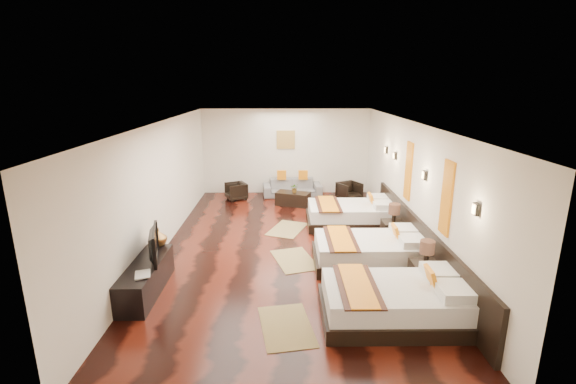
{
  "coord_description": "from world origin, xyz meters",
  "views": [
    {
      "loc": [
        -0.06,
        -8.52,
        3.61
      ],
      "look_at": [
        0.03,
        0.74,
        1.1
      ],
      "focal_mm": 25.22,
      "sensor_mm": 36.0,
      "label": 1
    }
  ],
  "objects_px": {
    "nightstand_b": "(393,230)",
    "armchair_right": "(349,191)",
    "figurine": "(158,237)",
    "table_plant": "(295,188)",
    "nightstand_a": "(425,273)",
    "armchair_left": "(236,191)",
    "bed_near": "(396,301)",
    "sofa": "(292,188)",
    "bed_mid": "(370,251)",
    "coffee_table": "(293,199)",
    "tv": "(150,244)",
    "book": "(135,276)",
    "tv_console": "(146,278)",
    "bed_far": "(351,214)"
  },
  "relations": [
    {
      "from": "tv_console",
      "to": "coffee_table",
      "type": "height_order",
      "value": "tv_console"
    },
    {
      "from": "bed_mid",
      "to": "coffee_table",
      "type": "relative_size",
      "value": 2.24
    },
    {
      "from": "coffee_table",
      "to": "bed_far",
      "type": "bearing_deg",
      "value": -50.31
    },
    {
      "from": "figurine",
      "to": "table_plant",
      "type": "relative_size",
      "value": 1.25
    },
    {
      "from": "armchair_left",
      "to": "bed_near",
      "type": "bearing_deg",
      "value": -0.0
    },
    {
      "from": "figurine",
      "to": "table_plant",
      "type": "bearing_deg",
      "value": 58.13
    },
    {
      "from": "bed_far",
      "to": "figurine",
      "type": "relative_size",
      "value": 6.39
    },
    {
      "from": "sofa",
      "to": "armchair_left",
      "type": "distance_m",
      "value": 1.85
    },
    {
      "from": "armchair_left",
      "to": "coffee_table",
      "type": "xyz_separation_m",
      "value": [
        1.8,
        -0.61,
        -0.08
      ]
    },
    {
      "from": "bed_near",
      "to": "armchair_right",
      "type": "distance_m",
      "value": 6.64
    },
    {
      "from": "nightstand_b",
      "to": "figurine",
      "type": "xyz_separation_m",
      "value": [
        -4.95,
        -1.38,
        0.39
      ]
    },
    {
      "from": "figurine",
      "to": "armchair_right",
      "type": "height_order",
      "value": "figurine"
    },
    {
      "from": "book",
      "to": "table_plant",
      "type": "distance_m",
      "value": 6.38
    },
    {
      "from": "nightstand_b",
      "to": "armchair_left",
      "type": "height_order",
      "value": "nightstand_b"
    },
    {
      "from": "book",
      "to": "coffee_table",
      "type": "distance_m",
      "value": 6.39
    },
    {
      "from": "nightstand_b",
      "to": "armchair_right",
      "type": "xyz_separation_m",
      "value": [
        -0.45,
        3.56,
        -0.04
      ]
    },
    {
      "from": "nightstand_a",
      "to": "coffee_table",
      "type": "bearing_deg",
      "value": 113.0
    },
    {
      "from": "nightstand_a",
      "to": "sofa",
      "type": "relative_size",
      "value": 0.5
    },
    {
      "from": "bed_far",
      "to": "armchair_left",
      "type": "height_order",
      "value": "bed_far"
    },
    {
      "from": "bed_mid",
      "to": "nightstand_b",
      "type": "distance_m",
      "value": 1.33
    },
    {
      "from": "bed_near",
      "to": "nightstand_a",
      "type": "distance_m",
      "value": 1.17
    },
    {
      "from": "tv",
      "to": "sofa",
      "type": "height_order",
      "value": "tv"
    },
    {
      "from": "coffee_table",
      "to": "table_plant",
      "type": "relative_size",
      "value": 3.55
    },
    {
      "from": "armchair_left",
      "to": "armchair_right",
      "type": "height_order",
      "value": "armchair_right"
    },
    {
      "from": "bed_mid",
      "to": "armchair_left",
      "type": "bearing_deg",
      "value": 124.43
    },
    {
      "from": "armchair_left",
      "to": "table_plant",
      "type": "height_order",
      "value": "table_plant"
    },
    {
      "from": "nightstand_a",
      "to": "nightstand_b",
      "type": "relative_size",
      "value": 0.99
    },
    {
      "from": "book",
      "to": "sofa",
      "type": "distance_m",
      "value": 7.35
    },
    {
      "from": "nightstand_a",
      "to": "armchair_left",
      "type": "relative_size",
      "value": 1.57
    },
    {
      "from": "tv",
      "to": "figurine",
      "type": "distance_m",
      "value": 0.64
    },
    {
      "from": "nightstand_a",
      "to": "figurine",
      "type": "bearing_deg",
      "value": 170.87
    },
    {
      "from": "nightstand_b",
      "to": "armchair_right",
      "type": "distance_m",
      "value": 3.59
    },
    {
      "from": "bed_mid",
      "to": "book",
      "type": "xyz_separation_m",
      "value": [
        -4.2,
        -1.59,
        0.27
      ]
    },
    {
      "from": "coffee_table",
      "to": "table_plant",
      "type": "xyz_separation_m",
      "value": [
        0.05,
        -0.02,
        0.34
      ]
    },
    {
      "from": "figurine",
      "to": "table_plant",
      "type": "distance_m",
      "value": 5.23
    },
    {
      "from": "bed_far",
      "to": "table_plant",
      "type": "bearing_deg",
      "value": 129.09
    },
    {
      "from": "book",
      "to": "nightstand_a",
      "type": "bearing_deg",
      "value": 5.91
    },
    {
      "from": "coffee_table",
      "to": "nightstand_a",
      "type": "bearing_deg",
      "value": -67.0
    },
    {
      "from": "table_plant",
      "to": "bed_near",
      "type": "bearing_deg",
      "value": -76.81
    },
    {
      "from": "armchair_left",
      "to": "table_plant",
      "type": "xyz_separation_m",
      "value": [
        1.85,
        -0.63,
        0.26
      ]
    },
    {
      "from": "tv",
      "to": "armchair_right",
      "type": "height_order",
      "value": "tv"
    },
    {
      "from": "tv_console",
      "to": "bed_far",
      "type": "bearing_deg",
      "value": 39.79
    },
    {
      "from": "nightstand_a",
      "to": "armchair_right",
      "type": "relative_size",
      "value": 1.47
    },
    {
      "from": "bed_mid",
      "to": "book",
      "type": "height_order",
      "value": "bed_mid"
    },
    {
      "from": "nightstand_a",
      "to": "bed_mid",
      "type": "bearing_deg",
      "value": 124.65
    },
    {
      "from": "tv",
      "to": "armchair_left",
      "type": "relative_size",
      "value": 1.62
    },
    {
      "from": "bed_mid",
      "to": "nightstand_a",
      "type": "relative_size",
      "value": 2.35
    },
    {
      "from": "bed_near",
      "to": "sofa",
      "type": "relative_size",
      "value": 1.2
    },
    {
      "from": "tv_console",
      "to": "sofa",
      "type": "bearing_deg",
      "value": 66.83
    },
    {
      "from": "bed_near",
      "to": "sofa",
      "type": "bearing_deg",
      "value": 101.66
    }
  ]
}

